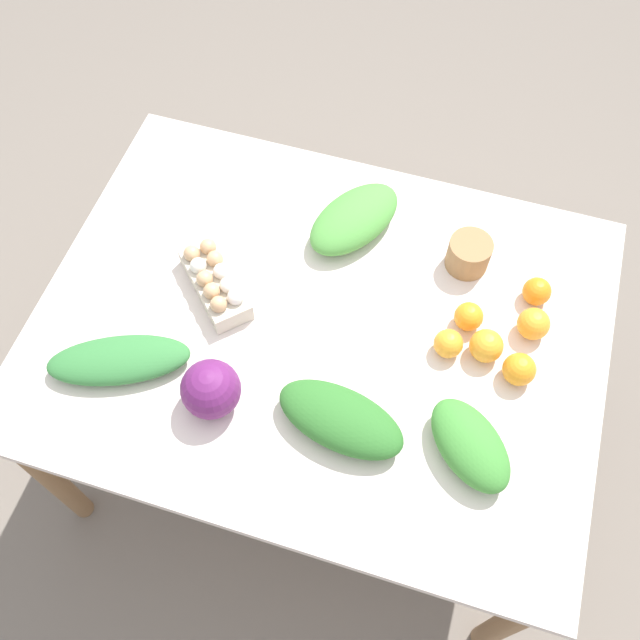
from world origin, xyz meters
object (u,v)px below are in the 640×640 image
at_px(greens_bunch_scallion, 470,445).
at_px(paper_bag, 469,254).
at_px(greens_bunch_chard, 341,419).
at_px(orange_2, 537,291).
at_px(greens_bunch_dandelion, 354,219).
at_px(orange_4, 469,317).
at_px(cabbage_purple, 211,389).
at_px(orange_0, 533,324).
at_px(greens_bunch_beet_tops, 119,360).
at_px(orange_5, 448,344).
at_px(orange_3, 519,371).
at_px(egg_carton, 215,281).
at_px(orange_1, 486,346).

bearing_deg(greens_bunch_scallion, paper_bag, -78.40).
distance_m(paper_bag, greens_bunch_chard, 0.57).
relative_size(greens_bunch_chard, orange_2, 4.28).
height_order(greens_bunch_dandelion, orange_4, greens_bunch_dandelion).
distance_m(cabbage_purple, orange_4, 0.66).
bearing_deg(orange_0, cabbage_purple, 30.80).
relative_size(greens_bunch_dandelion, orange_0, 3.64).
bearing_deg(greens_bunch_beet_tops, paper_bag, -143.80).
bearing_deg(orange_0, orange_4, 8.83).
xyz_separation_m(cabbage_purple, orange_5, (-0.50, -0.30, -0.03)).
bearing_deg(greens_bunch_dandelion, orange_3, 147.46).
height_order(egg_carton, orange_0, egg_carton).
distance_m(paper_bag, greens_bunch_dandelion, 0.32).
height_order(cabbage_purple, greens_bunch_scallion, cabbage_purple).
height_order(greens_bunch_scallion, orange_3, greens_bunch_scallion).
height_order(cabbage_purple, greens_bunch_beet_tops, cabbage_purple).
bearing_deg(cabbage_purple, orange_0, -149.20).
height_order(egg_carton, greens_bunch_scallion, egg_carton).
bearing_deg(orange_1, orange_0, -136.42).
relative_size(greens_bunch_scallion, greens_bunch_beet_tops, 0.70).
bearing_deg(greens_bunch_chard, paper_bag, -109.55).
bearing_deg(orange_5, orange_2, -130.73).
relative_size(greens_bunch_dandelion, orange_2, 4.06).
height_order(greens_bunch_scallion, orange_0, greens_bunch_scallion).
bearing_deg(orange_2, greens_bunch_scallion, 79.64).
xyz_separation_m(greens_bunch_beet_tops, orange_1, (-0.84, -0.30, 0.01)).
height_order(paper_bag, greens_bunch_scallion, greens_bunch_scallion).
xyz_separation_m(cabbage_purple, orange_0, (-0.69, -0.41, -0.03)).
bearing_deg(orange_0, greens_bunch_scallion, 75.97).
distance_m(greens_bunch_chard, orange_1, 0.40).
xyz_separation_m(greens_bunch_beet_tops, orange_0, (-0.94, -0.39, 0.01)).
xyz_separation_m(cabbage_purple, paper_bag, (-0.50, -0.57, -0.03)).
xyz_separation_m(greens_bunch_chard, orange_3, (-0.37, -0.24, -0.00)).
distance_m(greens_bunch_dandelion, orange_0, 0.54).
xyz_separation_m(greens_bunch_scallion, orange_5, (0.10, -0.24, -0.01)).
xyz_separation_m(cabbage_purple, greens_bunch_beet_tops, (0.25, -0.02, -0.04)).
bearing_deg(orange_0, paper_bag, -38.63).
xyz_separation_m(greens_bunch_beet_tops, orange_4, (-0.78, -0.37, 0.00)).
relative_size(paper_bag, orange_2, 1.56).
relative_size(greens_bunch_beet_tops, orange_4, 4.74).
distance_m(orange_2, orange_3, 0.24).
xyz_separation_m(orange_0, orange_1, (0.10, 0.10, 0.00)).
distance_m(greens_bunch_beet_tops, orange_1, 0.89).
height_order(greens_bunch_beet_tops, orange_5, orange_5).
height_order(greens_bunch_scallion, greens_bunch_dandelion, greens_bunch_scallion).
bearing_deg(orange_0, orange_5, 30.99).
relative_size(orange_1, orange_3, 1.03).
bearing_deg(greens_bunch_scallion, orange_5, -67.58).
bearing_deg(orange_2, orange_4, 39.34).
bearing_deg(greens_bunch_beet_tops, orange_2, -152.32).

